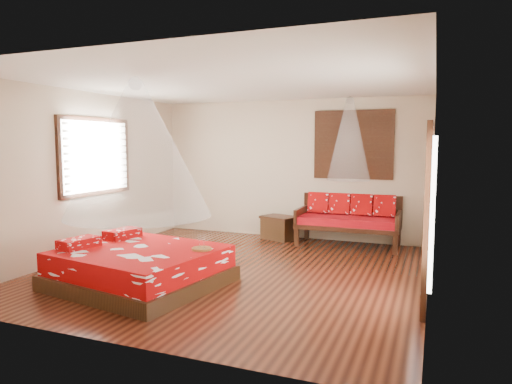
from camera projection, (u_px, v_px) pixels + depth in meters
room at (234, 179)px, 6.78m from camera, size 5.54×5.54×2.84m
bed at (139, 267)px, 6.20m from camera, size 2.32×2.16×0.64m
daybed at (349, 218)px, 8.60m from camera, size 1.89×0.84×0.97m
storage_chest at (279, 227)px, 9.20m from camera, size 0.81×0.71×0.47m
shutter_panel at (353, 145)px, 8.76m from camera, size 1.52×0.06×1.32m
window_left at (96, 156)px, 7.92m from camera, size 0.10×1.74×1.34m
glazed_door at (427, 217)px, 5.27m from camera, size 0.08×1.02×2.16m
wine_tray at (202, 246)px, 6.10m from camera, size 0.27×0.27×0.22m
mosquito_net_main at (137, 149)px, 6.03m from camera, size 1.94×1.94×1.80m
mosquito_net_daybed at (349, 139)px, 8.32m from camera, size 0.79×0.79×1.50m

